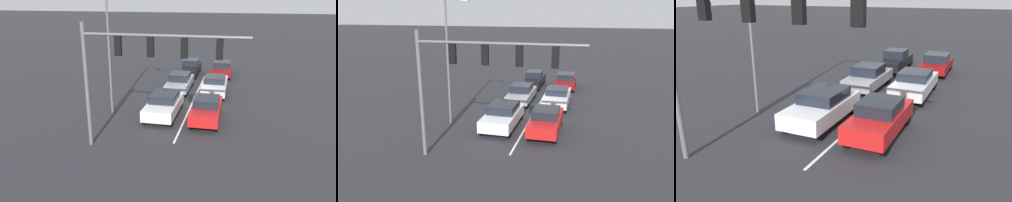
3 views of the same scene
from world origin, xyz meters
TOP-DOWN VIEW (x-y plane):
  - ground_plane at (0.00, 0.00)m, footprint 240.00×240.00m
  - lane_stripe_left_divider at (0.00, 1.81)m, footprint 0.12×15.62m
  - car_red_leftlane_front at (-1.38, 5.80)m, footprint 1.76×4.43m
  - car_white_midlane_front at (1.49, 5.46)m, footprint 1.93×4.60m
  - car_gray_midlane_second at (1.53, -0.64)m, footprint 1.81×4.51m
  - car_silver_leftlane_second at (-1.42, -0.38)m, footprint 1.87×4.79m
  - car_maroon_leftlane_third at (-1.62, -6.67)m, footprint 1.85×4.32m
  - car_black_midlane_third at (1.51, -6.55)m, footprint 1.70×4.72m
  - traffic_signal_gantry at (1.59, 10.60)m, footprint 8.21×0.37m
  - street_lamp_right_shoulder at (4.96, 5.63)m, footprint 1.61×0.24m

SIDE VIEW (x-z plane):
  - ground_plane at x=0.00m, z-range 0.00..0.00m
  - lane_stripe_left_divider at x=0.00m, z-range 0.00..0.01m
  - car_maroon_leftlane_third at x=-1.62m, z-range 0.01..1.49m
  - car_black_midlane_third at x=1.51m, z-range -0.02..1.53m
  - car_silver_leftlane_second at x=-1.42m, z-range 0.03..1.51m
  - car_gray_midlane_second at x=1.53m, z-range 0.01..1.54m
  - car_white_midlane_front at x=1.49m, z-range 0.03..1.56m
  - car_red_leftlane_front at x=-1.38m, z-range 0.02..1.59m
  - street_lamp_right_shoulder at x=4.96m, z-range 0.57..8.84m
  - traffic_signal_gantry at x=1.59m, z-range 1.55..8.07m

